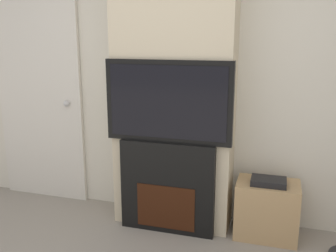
# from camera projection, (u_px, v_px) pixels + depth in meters

# --- Properties ---
(wall_back) EXTENTS (6.00, 0.06, 2.70)m
(wall_back) POSITION_uv_depth(u_px,v_px,m) (181.00, 70.00, 3.33)
(wall_back) COLOR silver
(wall_back) RESTS_ON ground_plane
(chimney_breast) EXTENTS (1.01, 0.36, 2.70)m
(chimney_breast) POSITION_uv_depth(u_px,v_px,m) (174.00, 72.00, 3.13)
(chimney_breast) COLOR beige
(chimney_breast) RESTS_ON ground_plane
(fireplace) EXTENTS (0.81, 0.15, 0.79)m
(fireplace) POSITION_uv_depth(u_px,v_px,m) (168.00, 187.00, 3.18)
(fireplace) COLOR black
(fireplace) RESTS_ON ground_plane
(television) EXTENTS (1.05, 0.07, 0.67)m
(television) POSITION_uv_depth(u_px,v_px,m) (168.00, 102.00, 3.01)
(television) COLOR black
(television) RESTS_ON fireplace
(media_stand) EXTENTS (0.51, 0.34, 0.53)m
(media_stand) POSITION_uv_depth(u_px,v_px,m) (267.00, 209.00, 3.11)
(media_stand) COLOR tan
(media_stand) RESTS_ON ground_plane
(entry_door) EXTENTS (0.93, 0.09, 2.10)m
(entry_door) POSITION_uv_depth(u_px,v_px,m) (40.00, 97.00, 3.75)
(entry_door) COLOR silver
(entry_door) RESTS_ON ground_plane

